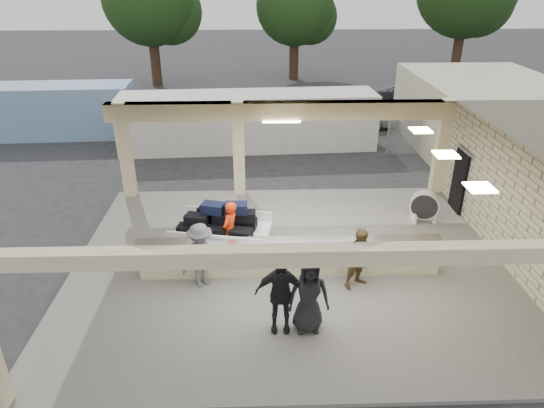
{
  "coord_description": "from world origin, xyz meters",
  "views": [
    {
      "loc": [
        -0.83,
        -11.6,
        7.57
      ],
      "look_at": [
        -0.43,
        1.0,
        1.45
      ],
      "focal_mm": 32.0,
      "sensor_mm": 36.0,
      "label": 1
    }
  ],
  "objects_px": {
    "car_dark": "(405,103)",
    "container_blue": "(32,111)",
    "car_white_b": "(485,110)",
    "luggage_cart": "(220,226)",
    "container_white": "(248,121)",
    "passenger_d": "(309,295)",
    "baggage_handler": "(230,231)",
    "car_white_a": "(399,113)",
    "passenger_a": "(361,258)",
    "passenger_b": "(280,294)",
    "baggage_counter": "(290,257)",
    "drum_fan": "(425,206)",
    "passenger_c": "(201,255)"
  },
  "relations": [
    {
      "from": "car_white_b",
      "to": "car_white_a",
      "type": "bearing_deg",
      "value": 70.7
    },
    {
      "from": "drum_fan",
      "to": "passenger_d",
      "type": "xyz_separation_m",
      "value": [
        -4.3,
        -5.17,
        0.38
      ]
    },
    {
      "from": "baggage_counter",
      "to": "baggage_handler",
      "type": "height_order",
      "value": "baggage_handler"
    },
    {
      "from": "passenger_b",
      "to": "container_white",
      "type": "xyz_separation_m",
      "value": [
        -0.86,
        13.0,
        0.2
      ]
    },
    {
      "from": "car_white_b",
      "to": "luggage_cart",
      "type": "bearing_deg",
      "value": 115.7
    },
    {
      "from": "baggage_handler",
      "to": "car_white_a",
      "type": "relative_size",
      "value": 0.39
    },
    {
      "from": "baggage_handler",
      "to": "luggage_cart",
      "type": "bearing_deg",
      "value": -111.91
    },
    {
      "from": "passenger_c",
      "to": "container_white",
      "type": "bearing_deg",
      "value": 45.9
    },
    {
      "from": "passenger_d",
      "to": "passenger_c",
      "type": "bearing_deg",
      "value": 142.83
    },
    {
      "from": "container_white",
      "to": "passenger_c",
      "type": "bearing_deg",
      "value": -98.86
    },
    {
      "from": "baggage_counter",
      "to": "car_dark",
      "type": "distance_m",
      "value": 17.49
    },
    {
      "from": "baggage_handler",
      "to": "car_white_a",
      "type": "bearing_deg",
      "value": 173.87
    },
    {
      "from": "car_dark",
      "to": "container_white",
      "type": "bearing_deg",
      "value": 148.06
    },
    {
      "from": "passenger_a",
      "to": "container_white",
      "type": "height_order",
      "value": "container_white"
    },
    {
      "from": "car_white_b",
      "to": "container_white",
      "type": "relative_size",
      "value": 0.44
    },
    {
      "from": "drum_fan",
      "to": "luggage_cart",
      "type": "bearing_deg",
      "value": -144.11
    },
    {
      "from": "baggage_handler",
      "to": "passenger_b",
      "type": "bearing_deg",
      "value": 48.29
    },
    {
      "from": "baggage_counter",
      "to": "luggage_cart",
      "type": "relative_size",
      "value": 2.77
    },
    {
      "from": "baggage_handler",
      "to": "container_blue",
      "type": "xyz_separation_m",
      "value": [
        -10.32,
        11.98,
        0.29
      ]
    },
    {
      "from": "passenger_b",
      "to": "passenger_d",
      "type": "bearing_deg",
      "value": 2.26
    },
    {
      "from": "passenger_a",
      "to": "passenger_d",
      "type": "xyz_separation_m",
      "value": [
        -1.51,
        -1.65,
        0.11
      ]
    },
    {
      "from": "car_white_b",
      "to": "container_white",
      "type": "xyz_separation_m",
      "value": [
        -12.59,
        -3.3,
        0.46
      ]
    },
    {
      "from": "baggage_handler",
      "to": "car_white_b",
      "type": "height_order",
      "value": "baggage_handler"
    },
    {
      "from": "drum_fan",
      "to": "container_white",
      "type": "bearing_deg",
      "value": 147.44
    },
    {
      "from": "drum_fan",
      "to": "passenger_d",
      "type": "bearing_deg",
      "value": -108.85
    },
    {
      "from": "car_white_b",
      "to": "container_blue",
      "type": "relative_size",
      "value": 0.52
    },
    {
      "from": "car_white_b",
      "to": "passenger_a",
      "type": "bearing_deg",
      "value": 128.43
    },
    {
      "from": "passenger_b",
      "to": "container_white",
      "type": "height_order",
      "value": "container_white"
    },
    {
      "from": "container_blue",
      "to": "baggage_counter",
      "type": "bearing_deg",
      "value": -49.58
    },
    {
      "from": "passenger_c",
      "to": "passenger_d",
      "type": "distance_m",
      "value": 3.15
    },
    {
      "from": "passenger_d",
      "to": "container_blue",
      "type": "xyz_separation_m",
      "value": [
        -12.22,
        15.08,
        0.23
      ]
    },
    {
      "from": "drum_fan",
      "to": "car_white_a",
      "type": "xyz_separation_m",
      "value": [
        2.19,
        11.21,
        -0.02
      ]
    },
    {
      "from": "passenger_c",
      "to": "passenger_d",
      "type": "height_order",
      "value": "passenger_d"
    },
    {
      "from": "passenger_d",
      "to": "container_white",
      "type": "distance_m",
      "value": 13.1
    },
    {
      "from": "luggage_cart",
      "to": "container_blue",
      "type": "xyz_separation_m",
      "value": [
        -10.03,
        11.65,
        0.32
      ]
    },
    {
      "from": "passenger_b",
      "to": "car_white_a",
      "type": "relative_size",
      "value": 0.43
    },
    {
      "from": "drum_fan",
      "to": "baggage_handler",
      "type": "bearing_deg",
      "value": -140.65
    },
    {
      "from": "luggage_cart",
      "to": "drum_fan",
      "type": "xyz_separation_m",
      "value": [
        6.5,
        1.73,
        -0.28
      ]
    },
    {
      "from": "passenger_d",
      "to": "baggage_handler",
      "type": "bearing_deg",
      "value": 119.18
    },
    {
      "from": "passenger_c",
      "to": "passenger_b",
      "type": "bearing_deg",
      "value": -81.2
    },
    {
      "from": "car_white_b",
      "to": "car_dark",
      "type": "bearing_deg",
      "value": 46.62
    },
    {
      "from": "luggage_cart",
      "to": "passenger_d",
      "type": "distance_m",
      "value": 4.07
    },
    {
      "from": "car_white_b",
      "to": "container_white",
      "type": "distance_m",
      "value": 13.02
    },
    {
      "from": "passenger_d",
      "to": "car_dark",
      "type": "height_order",
      "value": "passenger_d"
    },
    {
      "from": "drum_fan",
      "to": "passenger_d",
      "type": "relative_size",
      "value": 0.56
    },
    {
      "from": "car_white_b",
      "to": "container_blue",
      "type": "xyz_separation_m",
      "value": [
        -23.31,
        -1.23,
        0.46
      ]
    },
    {
      "from": "car_white_b",
      "to": "container_blue",
      "type": "bearing_deg",
      "value": 74.6
    },
    {
      "from": "luggage_cart",
      "to": "baggage_handler",
      "type": "distance_m",
      "value": 0.44
    },
    {
      "from": "baggage_counter",
      "to": "luggage_cart",
      "type": "height_order",
      "value": "luggage_cart"
    },
    {
      "from": "car_dark",
      "to": "container_blue",
      "type": "distance_m",
      "value": 19.74
    }
  ]
}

